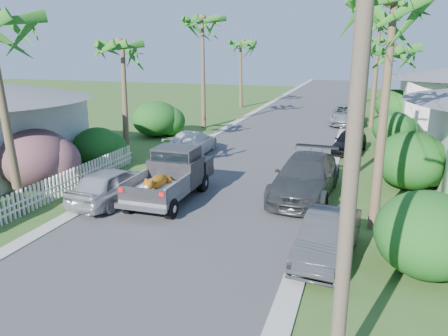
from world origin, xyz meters
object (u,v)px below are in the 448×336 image
(palm_l_d, at_px, (241,42))
(utility_pole_b, at_px, (365,78))
(parked_car_rd, at_px, (347,115))
(parked_car_rm, at_px, (305,177))
(utility_pole_a, at_px, (354,141))
(palm_r_d, at_px, (380,39))
(palm_r_c, at_px, (381,16))
(parked_car_rf, at_px, (350,142))
(parked_car_lf, at_px, (192,143))
(palm_l_b, at_px, (121,44))
(utility_pole_d, at_px, (369,60))
(palm_r_b, at_px, (389,48))
(parked_car_rn, at_px, (328,238))
(utility_pole_c, at_px, (368,65))
(palm_l_c, at_px, (202,19))
(pickup_truck, at_px, (174,174))
(parked_car_ln, at_px, (112,185))

(palm_l_d, height_order, utility_pole_b, utility_pole_b)
(parked_car_rd, distance_m, utility_pole_b, 14.47)
(parked_car_rm, distance_m, utility_pole_a, 11.26)
(utility_pole_a, bearing_deg, parked_car_rm, 100.87)
(palm_r_d, bearing_deg, palm_r_c, -91.23)
(parked_car_rf, bearing_deg, palm_r_d, 94.17)
(parked_car_rf, xyz_separation_m, parked_car_lf, (-8.60, -3.35, 0.04))
(palm_l_b, height_order, palm_l_d, palm_l_d)
(parked_car_rm, bearing_deg, utility_pole_d, 89.57)
(parked_car_rd, relative_size, utility_pole_d, 0.60)
(parked_car_rd, xyz_separation_m, parked_car_lf, (-7.94, -13.21, -0.06))
(parked_car_rm, height_order, palm_l_d, palm_l_d)
(palm_l_b, height_order, palm_r_b, palm_l_b)
(parked_car_rn, bearing_deg, utility_pole_d, 94.88)
(utility_pole_c, bearing_deg, palm_r_d, 85.71)
(palm_r_b, bearing_deg, parked_car_rd, 100.78)
(parked_car_rf, distance_m, palm_l_c, 14.08)
(palm_r_c, bearing_deg, pickup_truck, -111.73)
(palm_l_c, relative_size, palm_r_d, 1.15)
(palm_l_d, bearing_deg, palm_r_b, -55.41)
(parked_car_lf, distance_m, palm_r_d, 28.83)
(utility_pole_a, bearing_deg, palm_l_d, 108.58)
(parked_car_ln, bearing_deg, palm_l_b, -59.50)
(utility_pole_b, bearing_deg, palm_r_d, 88.09)
(parked_car_ln, height_order, utility_pole_c, utility_pole_c)
(palm_r_b, bearing_deg, palm_r_d, 90.23)
(parked_car_lf, relative_size, palm_l_b, 0.64)
(parked_car_rn, relative_size, parked_car_rm, 0.70)
(parked_car_lf, xyz_separation_m, palm_l_d, (-2.90, 20.32, 5.75))
(palm_r_b, xyz_separation_m, palm_r_d, (-0.10, 25.00, 0.79))
(palm_l_b, bearing_deg, utility_pole_b, 4.61)
(parked_car_rm, xyz_separation_m, parked_car_rf, (1.40, 8.63, -0.17))
(parked_car_lf, height_order, palm_r_c, palm_r_c)
(parked_car_rd, height_order, utility_pole_c, utility_pole_c)
(palm_r_d, bearing_deg, pickup_truck, -103.51)
(parked_car_lf, relative_size, utility_pole_c, 0.53)
(palm_l_c, distance_m, palm_r_b, 14.55)
(parked_car_rf, bearing_deg, parked_car_rd, 101.76)
(parked_car_rd, height_order, parked_car_lf, parked_car_rd)
(pickup_truck, bearing_deg, palm_r_d, 76.49)
(utility_pole_d, bearing_deg, utility_pole_b, -90.00)
(parked_car_rf, distance_m, utility_pole_c, 11.66)
(palm_l_d, height_order, utility_pole_d, utility_pole_d)
(parked_car_rm, xyz_separation_m, parked_car_ln, (-7.20, -3.09, -0.11))
(parked_car_ln, distance_m, palm_l_b, 9.18)
(parked_car_rn, distance_m, utility_pole_c, 25.29)
(pickup_truck, relative_size, parked_car_rf, 1.33)
(pickup_truck, height_order, palm_l_c, palm_l_c)
(parked_car_rd, relative_size, utility_pole_c, 0.60)
(parked_car_rn, xyz_separation_m, palm_r_c, (1.20, 22.98, 7.45))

